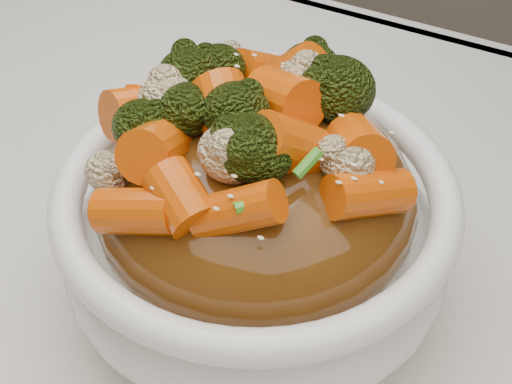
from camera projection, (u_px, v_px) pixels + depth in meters
The scene contains 8 objects.
tablecloth at pixel (226, 381), 0.41m from camera, with size 1.20×0.80×0.04m, color silver.
bowl at pixel (256, 234), 0.41m from camera, with size 0.22×0.22×0.09m, color white, non-canonical shape.
sauce_base at pixel (256, 196), 0.39m from camera, with size 0.18×0.18×0.10m, color #552F0E.
carrots at pixel (256, 101), 0.35m from camera, with size 0.18×0.18×0.05m, color #D55006, non-canonical shape.
broccoli at pixel (256, 103), 0.35m from camera, with size 0.18×0.18×0.04m, color black, non-canonical shape.
cauliflower at pixel (256, 106), 0.35m from camera, with size 0.18×0.18×0.04m, color beige, non-canonical shape.
scallions at pixel (256, 99), 0.34m from camera, with size 0.13×0.13×0.02m, color #3E8E20, non-canonical shape.
sesame_seeds at pixel (256, 99), 0.34m from camera, with size 0.16×0.16×0.01m, color beige, non-canonical shape.
Camera 1 is at (0.12, -0.19, 1.09)m, focal length 50.00 mm.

